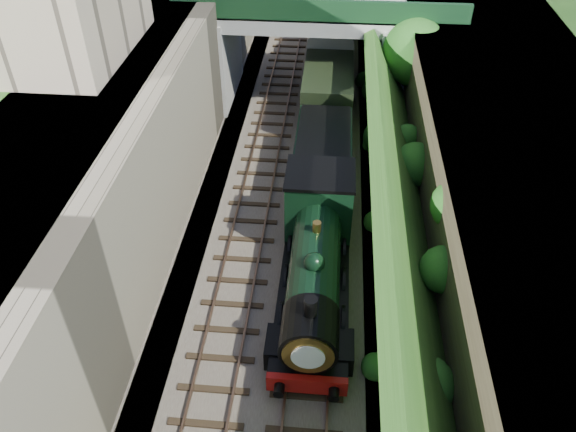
{
  "coord_description": "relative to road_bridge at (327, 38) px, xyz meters",
  "views": [
    {
      "loc": [
        1.54,
        -8.9,
        16.99
      ],
      "look_at": [
        0.0,
        8.45,
        2.84
      ],
      "focal_mm": 35.0,
      "sensor_mm": 36.0,
      "label": 1
    }
  ],
  "objects": [
    {
      "name": "road_bridge",
      "position": [
        0.0,
        0.0,
        0.0
      ],
      "size": [
        16.0,
        6.4,
        7.25
      ],
      "color": "gray",
      "rests_on": "ground"
    },
    {
      "name": "tree",
      "position": [
        4.97,
        -3.27,
        0.57
      ],
      "size": [
        3.6,
        3.8,
        6.6
      ],
      "color": "black",
      "rests_on": "ground"
    },
    {
      "name": "locomotive",
      "position": [
        0.26,
        -17.05,
        -2.18
      ],
      "size": [
        3.1,
        10.22,
        3.83
      ],
      "color": "black",
      "rests_on": "trackbed"
    },
    {
      "name": "track_left",
      "position": [
        -2.94,
        -4.0,
        -3.83
      ],
      "size": [
        2.5,
        90.0,
        0.2
      ],
      "color": "black",
      "rests_on": "trackbed"
    },
    {
      "name": "track_right",
      "position": [
        0.26,
        -4.0,
        -3.83
      ],
      "size": [
        2.5,
        90.0,
        0.2
      ],
      "color": "black",
      "rests_on": "trackbed"
    },
    {
      "name": "trackbed",
      "position": [
        -0.94,
        -4.0,
        -3.98
      ],
      "size": [
        10.0,
        90.0,
        0.2
      ],
      "primitive_type": "cube",
      "color": "#473F38",
      "rests_on": "ground"
    },
    {
      "name": "building_near",
      "position": [
        -10.44,
        -10.0,
        4.92
      ],
      "size": [
        4.0,
        8.0,
        4.0
      ],
      "primitive_type": "cube",
      "color": "gray",
      "rests_on": "street_plateau_left"
    },
    {
      "name": "retaining_wall",
      "position": [
        -6.44,
        -4.0,
        -0.58
      ],
      "size": [
        1.0,
        90.0,
        7.0
      ],
      "primitive_type": "cube",
      "color": "#756B56",
      "rests_on": "ground"
    },
    {
      "name": "street_plateau_right",
      "position": [
        8.56,
        -4.0,
        -0.95
      ],
      "size": [
        8.0,
        90.0,
        6.25
      ],
      "primitive_type": "cube",
      "color": "#262628",
      "rests_on": "ground"
    },
    {
      "name": "street_plateau_left",
      "position": [
        -9.94,
        -4.0,
        -0.58
      ],
      "size": [
        6.0,
        90.0,
        7.0
      ],
      "primitive_type": "cube",
      "color": "#262628",
      "rests_on": "ground"
    },
    {
      "name": "embankment_slope",
      "position": [
        4.08,
        -2.3,
        -1.27
      ],
      "size": [
        4.53,
        90.48,
        6.42
      ],
      "color": "#1E4714",
      "rests_on": "ground"
    },
    {
      "name": "tender",
      "position": [
        0.26,
        -9.69,
        -2.46
      ],
      "size": [
        2.7,
        6.0,
        3.05
      ],
      "color": "black",
      "rests_on": "trackbed"
    },
    {
      "name": "coach_front",
      "position": [
        0.26,
        2.91,
        -2.03
      ],
      "size": [
        2.9,
        18.0,
        3.7
      ],
      "color": "black",
      "rests_on": "trackbed"
    }
  ]
}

